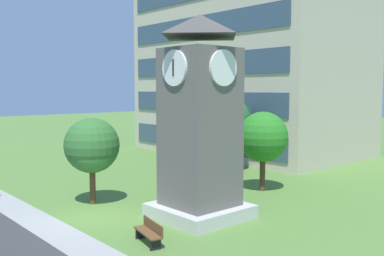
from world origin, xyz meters
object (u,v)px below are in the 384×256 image
park_bench (149,232)px  tree_by_building (92,146)px  tree_near_tower (227,120)px  tree_streetside (263,137)px  clock_tower (200,129)px

park_bench → tree_by_building: tree_by_building is taller
park_bench → tree_by_building: (-6.73, 1.25, 2.59)m
tree_near_tower → tree_streetside: size_ratio=1.17×
park_bench → clock_tower: bearing=109.1°
clock_tower → tree_by_building: size_ratio=2.07×
tree_by_building → park_bench: bearing=-10.5°
tree_near_tower → tree_by_building: bearing=-81.7°
clock_tower → park_bench: 5.47m
clock_tower → tree_streetside: clock_tower is taller
clock_tower → park_bench: clock_tower is taller
park_bench → tree_streetside: tree_streetside is taller
tree_near_tower → tree_by_building: 11.90m
clock_tower → tree_near_tower: size_ratio=1.71×
tree_streetside → tree_near_tower: bearing=153.3°
tree_near_tower → tree_streetside: 6.32m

